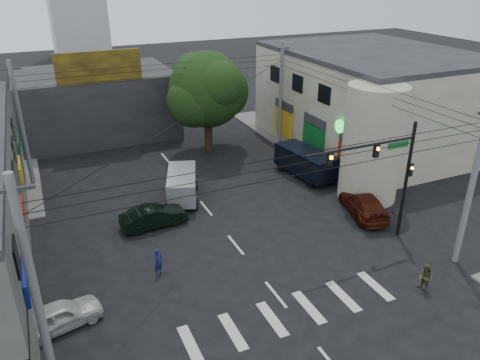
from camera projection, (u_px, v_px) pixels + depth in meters
ground at (250, 263)px, 25.89m from camera, size 160.00×160.00×0.00m
sidewalk_far_right at (334, 126)px, 47.47m from camera, size 16.00×16.00×0.15m
building_right at (370, 100)px, 41.68m from camera, size 14.00×18.00×8.00m
corner_column at (372, 144)px, 31.62m from camera, size 4.00×4.00×8.00m
building_far at (96, 103)px, 44.67m from camera, size 14.00×10.00×6.00m
billboard at (99, 67)px, 38.81m from camera, size 7.00×0.30×2.60m
street_tree at (207, 90)px, 39.16m from camera, size 6.40×6.40×8.70m
traffic_gantry at (386, 166)px, 25.95m from camera, size 7.10×0.35×7.20m
utility_pole_near_left at (35, 293)px, 16.33m from camera, size 0.32×0.32×9.20m
utility_pole_near_right at (472, 186)px, 24.15m from camera, size 0.32×0.32×9.20m
utility_pole_far_left at (22, 125)px, 33.30m from camera, size 0.32×0.32×9.20m
utility_pole_far_right at (281, 95)px, 41.12m from camera, size 0.32×0.32×9.20m
dark_sedan at (154, 216)px, 29.26m from camera, size 2.02×4.34×1.36m
white_compact at (60, 315)px, 21.07m from camera, size 3.17×4.45×1.29m
maroon_sedan at (364, 204)px, 30.67m from camera, size 4.57×6.00×1.44m
silver_minivan at (182, 186)px, 32.56m from camera, size 5.74×4.73×1.96m
navy_van at (305, 164)px, 36.07m from camera, size 5.88×3.50×2.13m
traffic_officer at (158, 262)px, 24.65m from camera, size 0.92×0.91×1.55m
pedestrian_olive at (425, 278)px, 23.38m from camera, size 0.83×0.69×1.54m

